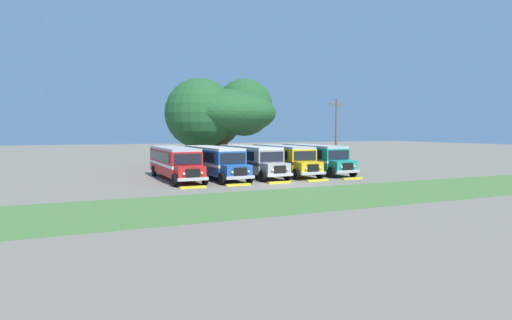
% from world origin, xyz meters
% --- Properties ---
extents(ground_plane, '(220.00, 220.00, 0.00)m').
position_xyz_m(ground_plane, '(0.00, 0.00, 0.00)').
color(ground_plane, slate).
extents(foreground_grass_strip, '(80.00, 8.73, 0.01)m').
position_xyz_m(foreground_grass_strip, '(0.00, -6.95, 0.00)').
color(foreground_grass_strip, '#4C7538').
rests_on(foreground_grass_strip, ground_plane).
extents(parked_bus_slot_0, '(2.87, 10.86, 2.82)m').
position_xyz_m(parked_bus_slot_0, '(-7.15, 6.60, 1.58)').
color(parked_bus_slot_0, red).
rests_on(parked_bus_slot_0, ground_plane).
extents(parked_bus_slot_1, '(3.21, 10.92, 2.82)m').
position_xyz_m(parked_bus_slot_1, '(-3.67, 6.21, 1.58)').
color(parked_bus_slot_1, '#23519E').
rests_on(parked_bus_slot_1, ground_plane).
extents(parked_bus_slot_2, '(3.08, 10.89, 2.82)m').
position_xyz_m(parked_bus_slot_2, '(0.11, 6.69, 1.58)').
color(parked_bus_slot_2, '#9E9993').
rests_on(parked_bus_slot_2, ground_plane).
extents(parked_bus_slot_3, '(2.77, 10.85, 2.82)m').
position_xyz_m(parked_bus_slot_3, '(3.65, 6.78, 1.58)').
color(parked_bus_slot_3, yellow).
rests_on(parked_bus_slot_3, ground_plane).
extents(parked_bus_slot_4, '(2.72, 10.85, 2.82)m').
position_xyz_m(parked_bus_slot_4, '(7.27, 6.85, 1.58)').
color(parked_bus_slot_4, teal).
rests_on(parked_bus_slot_4, ground_plane).
extents(curb_wheelstop_0, '(2.00, 0.36, 0.15)m').
position_xyz_m(curb_wheelstop_0, '(-7.19, 0.33, 0.07)').
color(curb_wheelstop_0, yellow).
rests_on(curb_wheelstop_0, ground_plane).
extents(curb_wheelstop_1, '(2.00, 0.36, 0.15)m').
position_xyz_m(curb_wheelstop_1, '(-3.59, 0.33, 0.07)').
color(curb_wheelstop_1, yellow).
rests_on(curb_wheelstop_1, ground_plane).
extents(curb_wheelstop_2, '(2.00, 0.36, 0.15)m').
position_xyz_m(curb_wheelstop_2, '(0.00, 0.33, 0.07)').
color(curb_wheelstop_2, yellow).
rests_on(curb_wheelstop_2, ground_plane).
extents(curb_wheelstop_3, '(2.00, 0.36, 0.15)m').
position_xyz_m(curb_wheelstop_3, '(3.59, 0.33, 0.07)').
color(curb_wheelstop_3, yellow).
rests_on(curb_wheelstop_3, ground_plane).
extents(curb_wheelstop_4, '(2.00, 0.36, 0.15)m').
position_xyz_m(curb_wheelstop_4, '(7.19, 0.33, 0.07)').
color(curb_wheelstop_4, yellow).
rests_on(curb_wheelstop_4, ground_plane).
extents(broad_shade_tree, '(13.87, 13.49, 10.73)m').
position_xyz_m(broad_shade_tree, '(0.83, 18.05, 6.38)').
color(broad_shade_tree, brown).
rests_on(broad_shade_tree, ground_plane).
extents(utility_pole, '(1.80, 0.20, 7.80)m').
position_xyz_m(utility_pole, '(11.24, 8.88, 4.15)').
color(utility_pole, brown).
rests_on(utility_pole, ground_plane).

